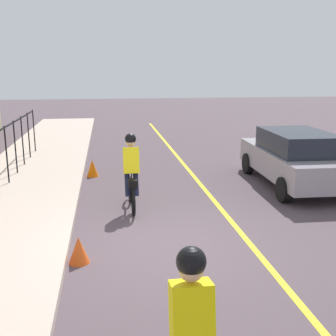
# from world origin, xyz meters

# --- Properties ---
(ground_plane) EXTENTS (80.00, 80.00, 0.00)m
(ground_plane) POSITION_xyz_m (0.00, 0.00, 0.00)
(ground_plane) COLOR #4D3F46
(lane_line_centre) EXTENTS (36.00, 0.12, 0.01)m
(lane_line_centre) POSITION_xyz_m (0.00, -1.60, 0.00)
(lane_line_centre) COLOR yellow
(lane_line_centre) RESTS_ON ground
(cyclist_lead) EXTENTS (1.71, 0.36, 1.83)m
(cyclist_lead) POSITION_xyz_m (2.13, 0.51, 0.91)
(cyclist_lead) COLOR black
(cyclist_lead) RESTS_ON ground
(patrol_sedan) EXTENTS (4.45, 2.03, 1.58)m
(patrol_sedan) POSITION_xyz_m (3.57, -4.20, 0.82)
(patrol_sedan) COLOR gray
(patrol_sedan) RESTS_ON ground
(traffic_cone_near) EXTENTS (0.36, 0.36, 0.53)m
(traffic_cone_near) POSITION_xyz_m (5.45, 1.52, 0.26)
(traffic_cone_near) COLOR #EF6306
(traffic_cone_near) RESTS_ON ground
(traffic_cone_far) EXTENTS (0.36, 0.36, 0.47)m
(traffic_cone_far) POSITION_xyz_m (-0.54, 1.59, 0.24)
(traffic_cone_far) COLOR #E75218
(traffic_cone_far) RESTS_ON ground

